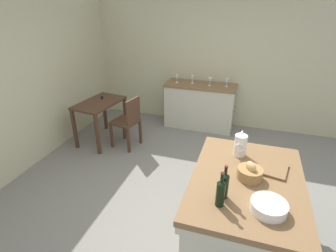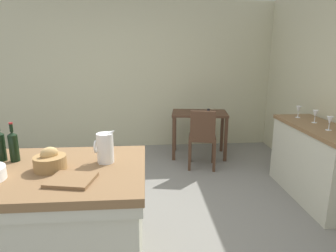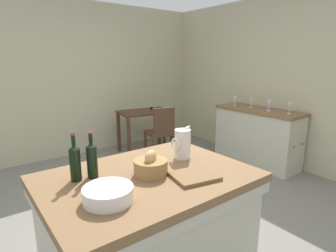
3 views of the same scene
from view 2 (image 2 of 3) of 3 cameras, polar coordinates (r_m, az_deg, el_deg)
name	(u,v)px [view 2 (image 2 of 3)]	position (r m, az deg, el deg)	size (l,w,h in m)	color
ground_plane	(123,220)	(3.23, -8.87, -17.85)	(6.76, 6.76, 0.00)	slate
wall_back	(131,76)	(5.35, -7.30, 9.74)	(5.32, 0.12, 2.60)	#B7B28E
island_table	(54,216)	(2.52, -21.55, -16.25)	(1.43, 1.03, 0.86)	brown
side_cabinet	(316,162)	(3.87, 27.13, -6.40)	(0.52, 1.37, 0.89)	brown
writing_desk	(199,120)	(4.84, 6.21, 1.28)	(0.97, 0.67, 0.80)	#472D1E
wooden_chair	(202,137)	(4.33, 6.79, -2.11)	(0.47, 0.47, 0.91)	#472D1E
pitcher	(105,148)	(2.32, -12.32, -4.18)	(0.17, 0.13, 0.28)	white
bread_basket	(50,162)	(2.32, -22.26, -6.52)	(0.23, 0.23, 0.18)	olive
cutting_board	(71,180)	(2.08, -18.53, -10.03)	(0.29, 0.25, 0.02)	brown
wine_bottle_dark	(14,146)	(2.60, -28.18, -3.45)	(0.07, 0.07, 0.32)	black
wine_bottle_amber	(1,145)	(2.66, -30.16, -3.31)	(0.07, 0.07, 0.32)	black
wine_glass_left	(330,121)	(3.57, 29.30, 0.90)	(0.07, 0.07, 0.15)	white
wine_glass_middle	(315,114)	(3.88, 27.07, 2.11)	(0.07, 0.07, 0.16)	white
wine_glass_right	(299,110)	(4.11, 24.36, 2.95)	(0.07, 0.07, 0.15)	white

